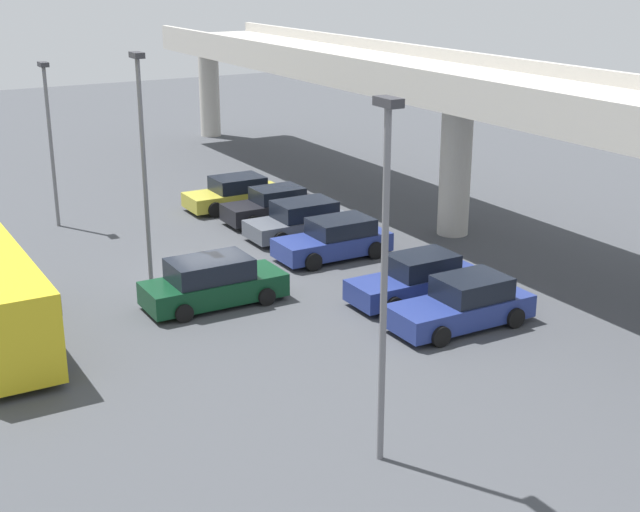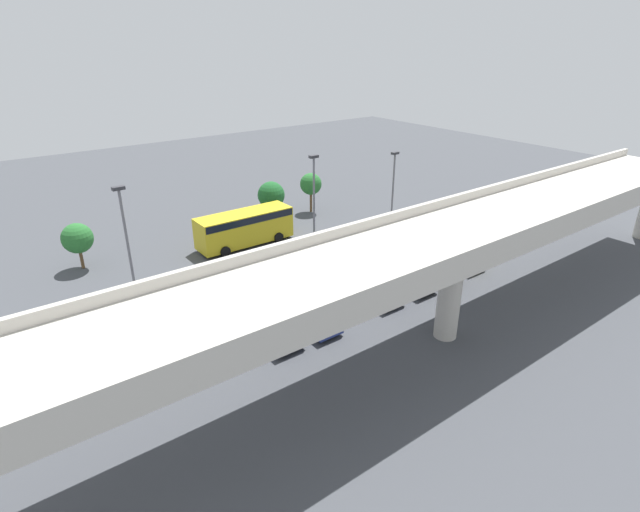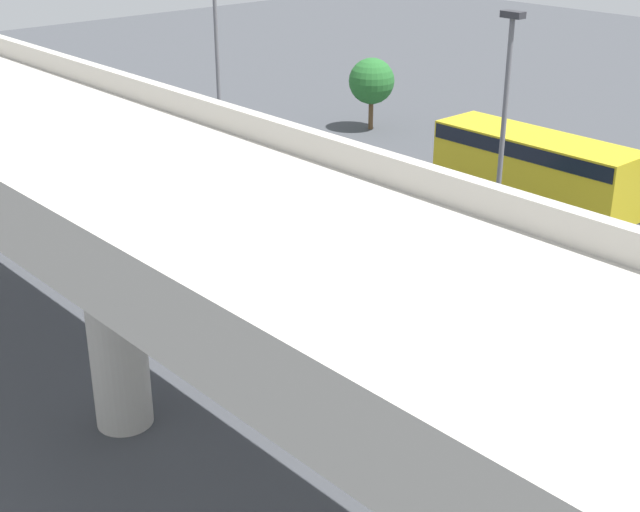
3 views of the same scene
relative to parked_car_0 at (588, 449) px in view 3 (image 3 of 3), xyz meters
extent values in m
plane|color=#424449|center=(8.52, -4.94, -0.72)|extent=(112.87, 112.87, 0.00)
cube|color=#BCB7AD|center=(8.52, 6.36, 5.64)|extent=(52.67, 6.14, 0.90)
cube|color=#BCB7AD|center=(8.52, 3.44, 6.36)|extent=(52.67, 0.30, 0.55)
cylinder|color=#BCB7AD|center=(8.52, 6.36, 2.23)|extent=(1.34, 1.34, 5.91)
cube|color=gold|center=(0.00, -0.04, -0.19)|extent=(1.94, 4.74, 0.67)
cube|color=black|center=(0.00, 0.10, 0.48)|extent=(1.79, 2.35, 0.66)
cylinder|color=black|center=(0.99, -1.51, -0.37)|extent=(0.22, 0.71, 0.71)
cylinder|color=black|center=(0.99, 1.43, -0.37)|extent=(0.22, 0.71, 0.71)
cube|color=black|center=(2.96, 0.41, -0.15)|extent=(1.76, 4.39, 0.76)
cube|color=black|center=(2.96, 0.70, 0.54)|extent=(1.62, 2.17, 0.62)
cylinder|color=black|center=(3.87, -0.95, -0.37)|extent=(0.22, 0.71, 0.71)
cylinder|color=black|center=(2.06, -0.95, -0.37)|extent=(0.22, 0.71, 0.71)
cylinder|color=black|center=(3.87, 1.77, -0.37)|extent=(0.22, 0.71, 0.71)
cylinder|color=black|center=(2.06, 1.77, -0.37)|extent=(0.22, 0.71, 0.71)
cube|color=#515660|center=(5.72, 0.32, -0.19)|extent=(1.92, 4.52, 0.67)
cube|color=black|center=(5.72, 0.57, 0.51)|extent=(1.77, 2.49, 0.72)
cylinder|color=black|center=(6.70, -1.08, -0.36)|extent=(0.22, 0.72, 0.72)
cylinder|color=black|center=(4.74, -1.08, -0.36)|extent=(0.22, 0.72, 0.72)
cylinder|color=black|center=(6.70, 1.72, -0.36)|extent=(0.22, 0.72, 0.72)
cylinder|color=black|center=(4.74, 1.72, -0.36)|extent=(0.22, 0.72, 0.72)
cube|color=navy|center=(8.76, 0.15, -0.16)|extent=(1.89, 4.61, 0.73)
cube|color=black|center=(8.76, 0.54, 0.53)|extent=(1.74, 2.40, 0.65)
cylinder|color=black|center=(9.73, -1.27, -0.37)|extent=(0.22, 0.70, 0.70)
cylinder|color=black|center=(7.80, -1.27, -0.37)|extent=(0.22, 0.70, 0.70)
cylinder|color=black|center=(9.73, 1.58, -0.37)|extent=(0.22, 0.70, 0.70)
cylinder|color=black|center=(7.80, 1.58, -0.37)|extent=(0.22, 0.70, 0.70)
cube|color=#0C381E|center=(11.07, -5.95, -0.16)|extent=(1.92, 4.87, 0.79)
cube|color=black|center=(11.07, -6.08, 0.59)|extent=(1.77, 2.73, 0.72)
cylinder|color=black|center=(10.09, -4.43, -0.41)|extent=(0.22, 0.62, 0.62)
cylinder|color=black|center=(12.06, -4.43, -0.41)|extent=(0.22, 0.62, 0.62)
cylinder|color=black|center=(10.09, -7.46, -0.41)|extent=(0.22, 0.62, 0.62)
cylinder|color=black|center=(12.06, -7.46, -0.41)|extent=(0.22, 0.62, 0.62)
cube|color=navy|center=(14.19, 0.30, -0.17)|extent=(1.74, 4.88, 0.73)
cube|color=black|center=(14.19, 0.56, 0.55)|extent=(1.60, 2.26, 0.70)
cylinder|color=black|center=(15.08, -1.21, -0.38)|extent=(0.22, 0.69, 0.69)
cylinder|color=black|center=(13.30, -1.21, -0.38)|extent=(0.22, 0.69, 0.69)
cylinder|color=black|center=(15.08, 1.81, -0.38)|extent=(0.22, 0.69, 0.69)
cylinder|color=black|center=(13.30, 1.81, -0.38)|extent=(0.22, 0.69, 0.69)
cube|color=navy|center=(16.87, 0.14, -0.17)|extent=(1.86, 4.83, 0.74)
cube|color=black|center=(16.87, 0.57, 0.56)|extent=(1.71, 2.22, 0.71)
cylinder|color=black|center=(17.82, -1.36, -0.39)|extent=(0.22, 0.67, 0.67)
cylinder|color=black|center=(15.92, -1.36, -0.39)|extent=(0.22, 0.67, 0.67)
cylinder|color=black|center=(17.82, 1.64, -0.39)|extent=(0.22, 0.67, 0.67)
cylinder|color=black|center=(15.92, 1.64, -0.39)|extent=(0.22, 0.67, 0.67)
cube|color=gold|center=(10.96, -13.25, 0.82)|extent=(8.22, 2.43, 2.61)
cube|color=black|center=(10.96, -13.25, 1.76)|extent=(8.05, 2.48, 0.57)
cylinder|color=black|center=(8.42, -14.49, -0.29)|extent=(0.86, 0.29, 0.86)
cylinder|color=black|center=(8.42, -12.01, -0.29)|extent=(0.86, 0.29, 0.86)
cylinder|color=black|center=(13.51, -14.49, -0.29)|extent=(0.86, 0.29, 0.86)
cylinder|color=black|center=(13.51, -12.01, -0.29)|extent=(0.86, 0.29, 0.86)
cylinder|color=slate|center=(8.15, -7.19, 3.36)|extent=(0.16, 0.16, 8.15)
cube|color=#333338|center=(8.15, -7.19, 7.53)|extent=(0.70, 0.35, 0.20)
cylinder|color=slate|center=(22.30, -6.56, 3.47)|extent=(0.16, 0.16, 8.38)
cylinder|color=brown|center=(23.26, -16.59, 0.02)|extent=(0.24, 0.24, 1.49)
sphere|color=#286B2D|center=(23.26, -16.59, 1.74)|extent=(2.29, 2.29, 2.29)
camera|label=1|loc=(37.73, -17.10, 10.56)|focal=50.00mm
camera|label=2|loc=(29.62, 21.99, 15.62)|focal=28.00mm
camera|label=3|loc=(-7.99, 14.91, 11.43)|focal=50.00mm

